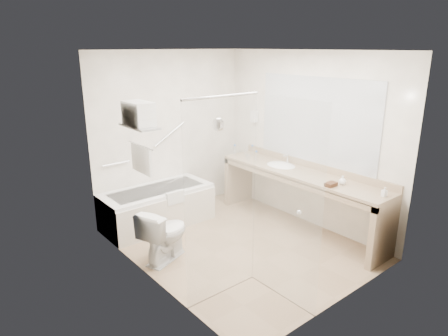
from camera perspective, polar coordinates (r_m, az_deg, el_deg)
floor at (r=5.45m, az=2.04°, el=-10.83°), size 3.20×3.20×0.00m
ceiling at (r=4.82m, az=2.36°, el=16.47°), size 2.60×3.20×0.10m
wall_back at (r=6.24m, az=-7.62°, el=4.91°), size 2.60×0.10×2.50m
wall_front at (r=3.99m, az=17.59°, el=-2.77°), size 2.60×0.10×2.50m
wall_left at (r=4.27m, az=-10.99°, el=-0.96°), size 0.10×3.20×2.50m
wall_right at (r=5.91m, az=11.70°, el=4.01°), size 0.10×3.20×2.50m
bathtub at (r=5.99m, az=-9.48°, el=-5.48°), size 1.60×0.73×0.59m
grab_bar_short at (r=5.85m, az=-15.19°, el=0.60°), size 0.40×0.03×0.03m
grab_bar_long at (r=6.18m, az=-7.81°, el=4.79°), size 0.53×0.03×0.33m
shower_enclosure at (r=4.00m, az=4.17°, el=-4.79°), size 0.96×0.91×2.11m
towel_shelf at (r=4.51m, az=-12.05°, el=6.53°), size 0.24×0.55×0.81m
vanity_counter at (r=5.78m, az=10.75°, el=-2.53°), size 0.55×2.70×0.95m
sink at (r=5.99m, az=8.13°, el=0.13°), size 0.40×0.52×0.14m
faucet at (r=6.07m, az=9.10°, el=1.37°), size 0.03×0.03×0.14m
mirror at (r=5.75m, az=12.98°, el=6.63°), size 0.02×2.00×1.20m
hairdryer_unit at (r=6.53m, az=4.34°, el=7.33°), size 0.08×0.10×0.18m
toilet at (r=5.01m, az=-8.47°, el=-9.32°), size 0.78×0.61×0.68m
amenity_basket at (r=5.21m, az=15.02°, el=-2.28°), size 0.16×0.10×0.05m
soap_bottle_a at (r=5.07m, az=21.89°, el=-3.50°), size 0.07×0.12×0.05m
soap_bottle_b at (r=5.31m, az=16.56°, el=-1.80°), size 0.10×0.12×0.09m
water_bottle_left at (r=6.13m, az=4.61°, el=1.67°), size 0.05×0.05×0.17m
water_bottle_mid at (r=6.43m, az=4.06°, el=2.46°), size 0.06×0.06×0.18m
water_bottle_right at (r=6.43m, az=1.55°, el=2.52°), size 0.06×0.06×0.18m
drinking_glass_near at (r=6.20m, az=3.45°, el=1.55°), size 0.08×0.08×0.09m
drinking_glass_far at (r=6.44m, az=3.18°, el=2.12°), size 0.07×0.07×0.08m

